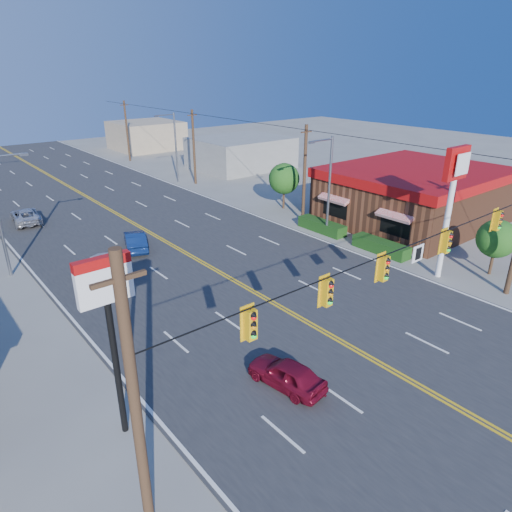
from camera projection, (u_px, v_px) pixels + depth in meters
ground at (387, 369)px, 21.02m from camera, size 160.00×160.00×0.00m
road at (172, 245)px, 35.35m from camera, size 20.00×120.00×0.06m
signal_span at (398, 273)px, 19.07m from camera, size 24.32×0.34×9.00m
kfc at (414, 195)px, 40.26m from camera, size 16.30×12.40×4.70m
kfc_pylon at (453, 187)px, 27.94m from camera, size 2.20×0.36×8.50m
pizza_hut_sign at (109, 312)px, 15.50m from camera, size 1.90×0.30×6.85m
streetlight_se at (328, 182)px, 35.58m from camera, size 2.55×0.25×8.00m
streetlight_ne at (174, 144)px, 52.78m from camera, size 2.55×0.25×8.00m
streetlight_sw at (0, 210)px, 28.78m from camera, size 2.55×0.25×8.00m
utility_pole_near at (304, 175)px, 39.38m from camera, size 0.28×0.28×8.40m
utility_pole_mid at (194, 148)px, 52.28m from camera, size 0.28×0.28×8.40m
utility_pole_far at (127, 131)px, 65.18m from camera, size 0.28×0.28×8.40m
tree_kfc_rear at (284, 179)px, 43.50m from camera, size 2.94×2.94×4.41m
tree_kfc_front at (497, 239)px, 29.62m from camera, size 2.52×2.52×3.78m
bld_east_mid at (241, 153)px, 61.69m from camera, size 12.00×10.00×4.00m
bld_east_far at (146, 135)px, 75.64m from camera, size 10.00×10.00×4.40m
car_magenta at (286, 375)px, 19.62m from camera, size 2.02×3.83×1.24m
car_blue at (135, 241)px, 34.33m from camera, size 2.78×4.42×1.38m
car_white at (105, 265)px, 30.35m from camera, size 3.16×4.91×1.32m
car_silver at (26, 216)px, 40.11m from camera, size 2.61×4.85×1.29m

